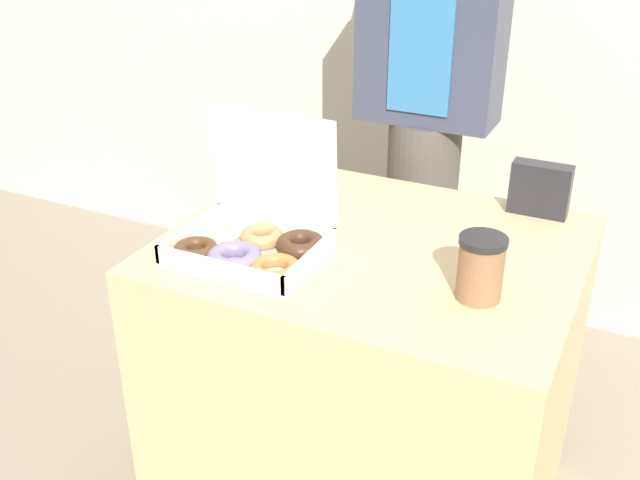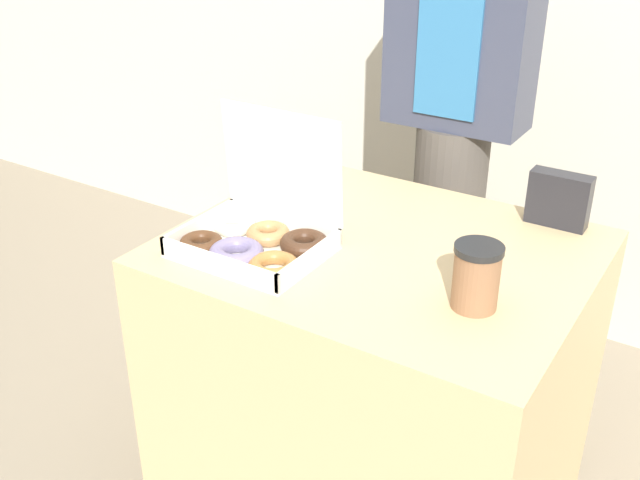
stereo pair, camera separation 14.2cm
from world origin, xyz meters
name	(u,v)px [view 2 (the right image)]	position (x,y,z in m)	size (l,w,h in m)	color
table	(375,389)	(0.00, 0.00, 0.37)	(0.84, 0.69, 0.74)	tan
donut_box	(258,234)	(-0.20, -0.15, 0.78)	(0.31, 0.24, 0.27)	white
coffee_cup	(476,276)	(0.25, -0.12, 0.80)	(0.09, 0.09, 0.12)	#8C6042
napkin_holder	(559,199)	(0.27, 0.29, 0.80)	(0.13, 0.05, 0.12)	#232328
person_customer	(457,98)	(-0.08, 0.55, 0.91)	(0.36, 0.22, 1.60)	#4C4742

